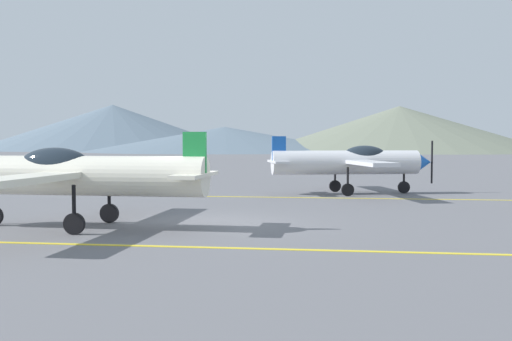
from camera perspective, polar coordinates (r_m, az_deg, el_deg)
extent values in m
plane|color=slate|center=(15.79, -4.60, -5.41)|extent=(400.00, 400.00, 0.00)
cube|color=yellow|center=(12.48, -7.93, -7.61)|extent=(80.00, 0.16, 0.01)
cube|color=yellow|center=(23.51, -0.58, -2.68)|extent=(80.00, 0.16, 0.01)
cylinder|color=silver|center=(15.56, -16.79, -0.51)|extent=(6.53, 1.21, 1.05)
ellipsoid|color=#1E2833|center=(15.94, -19.60, 0.66)|extent=(1.93, 0.91, 0.86)
cube|color=silver|center=(15.73, -18.05, -0.32)|extent=(1.25, 8.44, 0.15)
cube|color=silver|center=(14.52, -6.18, -0.45)|extent=(0.73, 2.50, 0.10)
cube|color=#1E8C3F|center=(14.50, -6.19, 1.63)|extent=(0.61, 0.13, 1.15)
cylinder|color=black|center=(16.48, -14.57, -2.53)|extent=(0.10, 0.10, 0.96)
cylinder|color=black|center=(16.53, -14.55, -4.19)|extent=(0.54, 0.13, 0.54)
cylinder|color=black|center=(14.58, -17.86, -3.26)|extent=(0.10, 0.10, 0.96)
cylinder|color=black|center=(14.64, -17.83, -5.13)|extent=(0.54, 0.13, 0.54)
cylinder|color=silver|center=(25.17, 9.00, 0.81)|extent=(6.57, 2.61, 1.05)
cone|color=blue|center=(26.37, 16.53, 0.81)|extent=(0.87, 1.03, 0.89)
cube|color=black|center=(26.52, 17.29, 0.81)|extent=(0.07, 0.12, 1.91)
ellipsoid|color=#1E2833|center=(25.41, 10.88, 1.52)|extent=(2.07, 1.30, 0.86)
cube|color=silver|center=(25.27, 9.84, 0.92)|extent=(3.07, 8.42, 0.15)
cube|color=silver|center=(24.54, 2.32, 0.90)|extent=(1.26, 2.58, 0.10)
cube|color=blue|center=(24.52, 2.32, 2.13)|extent=(0.61, 0.26, 1.15)
cylinder|color=black|center=(26.05, 14.67, -0.59)|extent=(0.10, 0.10, 0.96)
cylinder|color=black|center=(26.08, 14.66, -1.64)|extent=(0.55, 0.24, 0.54)
cylinder|color=black|center=(24.14, 9.23, -0.80)|extent=(0.10, 0.10, 0.96)
cylinder|color=black|center=(24.17, 9.22, -1.94)|extent=(0.55, 0.24, 0.54)
cylinder|color=black|center=(26.17, 7.97, -0.51)|extent=(0.10, 0.10, 0.96)
cylinder|color=black|center=(26.20, 7.96, -1.56)|extent=(0.55, 0.24, 0.54)
cone|color=slate|center=(179.53, -14.23, 4.23)|extent=(79.61, 79.61, 13.83)
cone|color=slate|center=(143.23, -3.16, 3.17)|extent=(70.22, 70.22, 6.22)
cone|color=slate|center=(145.51, 14.23, 4.09)|extent=(71.19, 71.19, 11.32)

